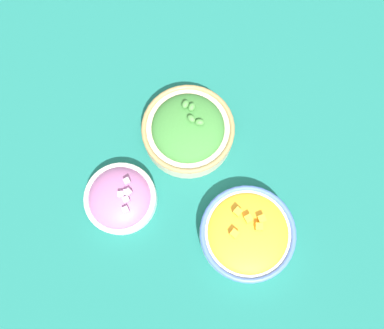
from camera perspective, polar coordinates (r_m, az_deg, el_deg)
ground_plane at (r=0.91m, az=0.00°, el=-0.46°), size 3.00×3.00×0.00m
bowl_red_onion at (r=0.88m, az=-10.87°, el=-5.03°), size 0.17×0.17×0.08m
bowl_broccoli at (r=0.89m, az=-0.60°, el=5.30°), size 0.22×0.22×0.10m
bowl_squash at (r=0.86m, az=8.40°, el=-10.32°), size 0.21×0.21×0.08m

